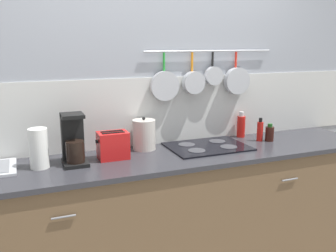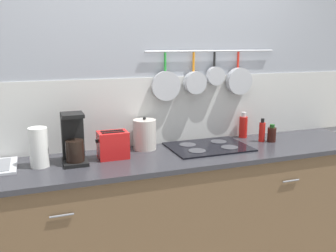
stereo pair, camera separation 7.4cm
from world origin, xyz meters
name	(u,v)px [view 1 (the left image)]	position (x,y,z in m)	size (l,w,h in m)	color
wall_back	(156,100)	(0.00, 0.36, 1.28)	(7.20, 0.15, 2.60)	#999EA8
cabinet_base	(172,216)	(0.00, 0.00, 0.45)	(3.26, 0.61, 0.90)	brown
countertop	(172,157)	(0.00, 0.00, 0.92)	(3.30, 0.63, 0.03)	#2D2D33
paper_towel_roll	(39,148)	(-0.91, 0.05, 1.07)	(0.12, 0.12, 0.26)	white
coffee_maker	(74,143)	(-0.68, 0.07, 1.08)	(0.16, 0.21, 0.34)	black
toaster	(113,145)	(-0.42, 0.07, 1.03)	(0.22, 0.15, 0.19)	red
kettle	(144,135)	(-0.14, 0.21, 1.05)	(0.17, 0.17, 0.25)	beige
cooktop	(207,146)	(0.33, 0.08, 0.94)	(0.60, 0.44, 0.01)	black
bottle_dish_soap	(241,126)	(0.75, 0.27, 1.03)	(0.07, 0.07, 0.22)	red
bottle_sesame_oil	(260,131)	(0.82, 0.09, 1.02)	(0.05, 0.05, 0.19)	red
bottle_hot_sauce	(270,133)	(0.89, 0.06, 1.00)	(0.07, 0.07, 0.14)	#33140F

